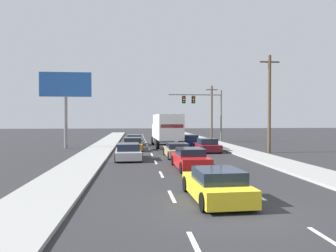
# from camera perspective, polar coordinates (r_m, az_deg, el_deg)

# --- Properties ---
(ground_plane) EXTENTS (140.00, 140.00, 0.00)m
(ground_plane) POSITION_cam_1_polar(r_m,az_deg,el_deg) (35.57, -0.82, -3.65)
(ground_plane) COLOR #2B2B2D
(sidewalk_right) EXTENTS (2.71, 80.00, 0.14)m
(sidewalk_right) POSITION_cam_1_polar(r_m,az_deg,el_deg) (31.97, 11.90, -4.10)
(sidewalk_right) COLOR #9E9E99
(sidewalk_right) RESTS_ON ground_plane
(sidewalk_left) EXTENTS (2.71, 80.00, 0.14)m
(sidewalk_left) POSITION_cam_1_polar(r_m,az_deg,el_deg) (30.64, -12.41, -4.33)
(sidewalk_left) COLOR #9E9E99
(sidewalk_left) RESTS_ON ground_plane
(lane_markings) EXTENTS (3.54, 62.00, 0.01)m
(lane_markings) POSITION_cam_1_polar(r_m,az_deg,el_deg) (32.73, -0.38, -4.07)
(lane_markings) COLOR silver
(lane_markings) RESTS_ON ground_plane
(car_green) EXTENTS (1.90, 4.37, 1.22)m
(car_green) POSITION_cam_1_polar(r_m,az_deg,el_deg) (37.71, -6.07, -2.51)
(car_green) COLOR #196B38
(car_green) RESTS_ON ground_plane
(car_orange) EXTENTS (1.96, 4.68, 1.24)m
(car_orange) POSITION_cam_1_polar(r_m,az_deg,el_deg) (31.66, -6.31, -3.24)
(car_orange) COLOR orange
(car_orange) RESTS_ON ground_plane
(car_silver) EXTENTS (2.11, 4.45, 1.22)m
(car_silver) POSITION_cam_1_polar(r_m,az_deg,el_deg) (24.29, -7.10, -4.59)
(car_silver) COLOR #B7BABF
(car_silver) RESTS_ON ground_plane
(box_truck) EXTENTS (2.83, 8.87, 3.51)m
(box_truck) POSITION_cam_1_polar(r_m,az_deg,el_deg) (34.65, -0.30, -0.41)
(box_truck) COLOR white
(box_truck) RESTS_ON ground_plane
(car_tan) EXTENTS (1.88, 4.55, 1.14)m
(car_tan) POSITION_cam_1_polar(r_m,az_deg,el_deg) (25.68, 1.61, -4.35)
(car_tan) COLOR tan
(car_tan) RESTS_ON ground_plane
(car_red) EXTENTS (1.93, 4.46, 1.26)m
(car_red) POSITION_cam_1_polar(r_m,az_deg,el_deg) (19.74, 3.97, -5.89)
(car_red) COLOR red
(car_red) RESTS_ON ground_plane
(car_yellow) EXTENTS (2.02, 4.12, 1.20)m
(car_yellow) POSITION_cam_1_polar(r_m,az_deg,el_deg) (12.30, 8.59, -10.36)
(car_yellow) COLOR yellow
(car_yellow) RESTS_ON ground_plane
(car_navy) EXTENTS (2.07, 4.71, 1.22)m
(car_navy) POSITION_cam_1_polar(r_m,az_deg,el_deg) (37.49, 3.80, -2.53)
(car_navy) COLOR #141E4C
(car_navy) RESTS_ON ground_plane
(car_maroon) EXTENTS (1.99, 4.16, 1.25)m
(car_maroon) POSITION_cam_1_polar(r_m,az_deg,el_deg) (29.96, 6.92, -3.50)
(car_maroon) COLOR maroon
(car_maroon) RESTS_ON ground_plane
(traffic_signal_mast) EXTENTS (7.06, 0.69, 6.84)m
(traffic_signal_mast) POSITION_cam_1_polar(r_m,az_deg,el_deg) (42.25, 5.65, 3.90)
(traffic_signal_mast) COLOR #595B56
(traffic_signal_mast) RESTS_ON ground_plane
(utility_pole_mid) EXTENTS (1.80, 0.28, 8.75)m
(utility_pole_mid) POSITION_cam_1_polar(r_m,az_deg,el_deg) (30.32, 17.54, 3.98)
(utility_pole_mid) COLOR brown
(utility_pole_mid) RESTS_ON ground_plane
(utility_pole_far) EXTENTS (1.80, 0.28, 8.14)m
(utility_pole_far) POSITION_cam_1_polar(r_m,az_deg,el_deg) (49.87, 7.77, 2.57)
(utility_pole_far) COLOR brown
(utility_pole_far) RESTS_ON ground_plane
(roadside_billboard) EXTENTS (5.23, 0.36, 7.86)m
(roadside_billboard) POSITION_cam_1_polar(r_m,az_deg,el_deg) (34.85, -17.72, 5.71)
(roadside_billboard) COLOR slate
(roadside_billboard) RESTS_ON ground_plane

